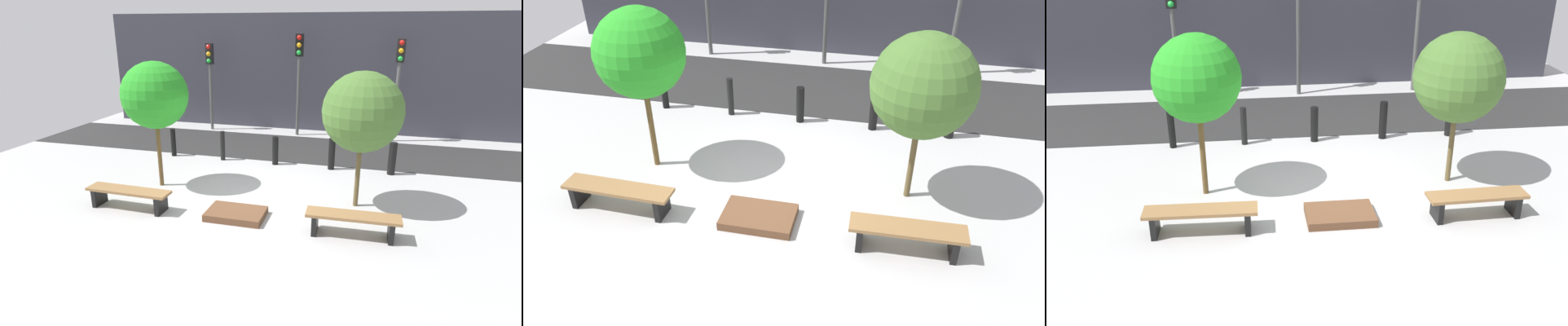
{
  "view_description": "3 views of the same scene",
  "coord_description": "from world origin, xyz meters",
  "views": [
    {
      "loc": [
        2.61,
        -8.42,
        3.92
      ],
      "look_at": [
        0.48,
        -0.55,
        1.19
      ],
      "focal_mm": 28.0,
      "sensor_mm": 36.0,
      "label": 1
    },
    {
      "loc": [
        1.9,
        -7.42,
        5.58
      ],
      "look_at": [
        0.39,
        -0.59,
        1.07
      ],
      "focal_mm": 35.0,
      "sensor_mm": 36.0,
      "label": 2
    },
    {
      "loc": [
        -1.65,
        -9.91,
        5.36
      ],
      "look_at": [
        -0.59,
        -0.78,
        1.12
      ],
      "focal_mm": 40.0,
      "sensor_mm": 36.0,
      "label": 3
    }
  ],
  "objects": [
    {
      "name": "traffic_light_mid_east",
      "position": [
        3.47,
        6.53,
        2.46
      ],
      "size": [
        0.28,
        0.27,
        3.56
      ],
      "color": "#545454",
      "rests_on": "ground"
    },
    {
      "name": "bollard_left",
      "position": [
        -1.67,
        2.87,
        0.45
      ],
      "size": [
        0.14,
        0.14,
        0.91
      ],
      "primitive_type": "cylinder",
      "color": "black",
      "rests_on": "ground"
    },
    {
      "name": "bollard_center",
      "position": [
        0.0,
        2.87,
        0.43
      ],
      "size": [
        0.18,
        0.18,
        0.85
      ],
      "primitive_type": "cylinder",
      "color": "black",
      "rests_on": "ground"
    },
    {
      "name": "tree_behind_left_bench",
      "position": [
        -2.47,
        0.45,
        2.34
      ],
      "size": [
        1.64,
        1.64,
        3.16
      ],
      "color": "brown",
      "rests_on": "ground"
    },
    {
      "name": "bollard_far_right",
      "position": [
        3.33,
        2.87,
        0.46
      ],
      "size": [
        0.21,
        0.21,
        0.92
      ],
      "primitive_type": "cylinder",
      "color": "black",
      "rests_on": "ground"
    },
    {
      "name": "planter_bed",
      "position": [
        0.0,
        -0.84,
        0.08
      ],
      "size": [
        1.24,
        0.82,
        0.15
      ],
      "primitive_type": "cube",
      "color": "brown",
      "rests_on": "ground"
    },
    {
      "name": "traffic_light_mid_west",
      "position": [
        0.0,
        6.53,
        2.55
      ],
      "size": [
        0.28,
        0.27,
        3.7
      ],
      "color": "#4A4A4A",
      "rests_on": "ground"
    },
    {
      "name": "building_facade",
      "position": [
        0.0,
        7.67,
        2.22
      ],
      "size": [
        16.2,
        0.5,
        4.44
      ],
      "primitive_type": "cube",
      "color": "#33333D",
      "rests_on": "ground"
    },
    {
      "name": "tree_behind_right_bench",
      "position": [
        2.47,
        0.45,
        2.18
      ],
      "size": [
        1.75,
        1.75,
        3.07
      ],
      "color": "brown",
      "rests_on": "ground"
    },
    {
      "name": "bollard_right",
      "position": [
        1.67,
        2.87,
        0.46
      ],
      "size": [
        0.19,
        0.19,
        0.92
      ],
      "primitive_type": "cylinder",
      "color": "black",
      "rests_on": "ground"
    },
    {
      "name": "bench_left",
      "position": [
        -2.47,
        -1.04,
        0.34
      ],
      "size": [
        1.97,
        0.49,
        0.47
      ],
      "rotation": [
        0.0,
        0.0,
        -0.03
      ],
      "color": "black",
      "rests_on": "ground"
    },
    {
      "name": "ground_plane",
      "position": [
        0.0,
        0.0,
        0.0
      ],
      "size": [
        18.0,
        18.0,
        0.0
      ],
      "primitive_type": "plane",
      "color": "#ADADAD"
    },
    {
      "name": "road_strip",
      "position": [
        0.0,
        4.69,
        0.01
      ],
      "size": [
        18.0,
        3.13,
        0.01
      ],
      "primitive_type": "cube",
      "color": "#282828",
      "rests_on": "ground"
    },
    {
      "name": "bollard_far_left",
      "position": [
        -3.33,
        2.87,
        0.44
      ],
      "size": [
        0.16,
        0.16,
        0.88
      ],
      "primitive_type": "cylinder",
      "color": "black",
      "rests_on": "ground"
    },
    {
      "name": "bench_right",
      "position": [
        2.47,
        -1.04,
        0.34
      ],
      "size": [
        1.83,
        0.5,
        0.47
      ],
      "rotation": [
        0.0,
        0.0,
        0.03
      ],
      "color": "black",
      "rests_on": "ground"
    },
    {
      "name": "traffic_light_west",
      "position": [
        -3.47,
        6.53,
        2.32
      ],
      "size": [
        0.28,
        0.27,
        3.34
      ],
      "color": "#525252",
      "rests_on": "ground"
    }
  ]
}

